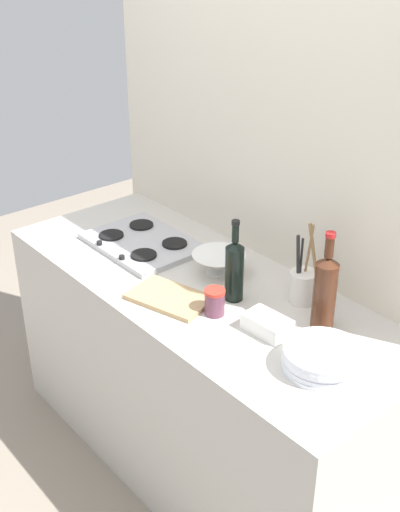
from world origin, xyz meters
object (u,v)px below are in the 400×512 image
Objects in this scene: wine_bottle_mid_left at (234,269)px; utensil_crock at (303,285)px; condiment_jar_front at (215,302)px; wine_bottle_leftmost at (325,290)px; cutting_board at (170,298)px; butter_dish at (267,325)px; stovetop_hob at (143,242)px; mixing_bowl at (219,263)px; plate_stack at (322,358)px.

utensil_crock is at bearing 46.16° from wine_bottle_mid_left.
utensil_crock is at bearing 64.85° from condiment_jar_front.
cutting_board is (-0.47, -0.30, -0.14)m from wine_bottle_leftmost.
butter_dish is at bearing -119.62° from wine_bottle_leftmost.
wine_bottle_leftmost is at bearing 60.38° from butter_dish.
butter_dish is at bearing -76.47° from utensil_crock.
condiment_jar_front reaches higher than butter_dish.
condiment_jar_front is (0.03, -0.12, -0.08)m from wine_bottle_mid_left.
stovetop_hob is 1.50× the size of utensil_crock.
utensil_crock reaches higher than stovetop_hob.
wine_bottle_leftmost is 1.69× the size of mixing_bowl.
wine_bottle_mid_left reaches higher than condiment_jar_front.
mixing_bowl is at bearing 97.15° from cutting_board.
stovetop_hob is at bearing -172.72° from wine_bottle_leftmost.
utensil_crock is at bearing 103.53° from butter_dish.
stovetop_hob is 0.77m from utensil_crock.
stovetop_hob is 1.06m from plate_stack.
stovetop_hob is at bearing 176.44° from plate_stack.
wine_bottle_mid_left is at bearing -133.84° from utensil_crock.
wine_bottle_mid_left is (-0.33, -0.11, -0.02)m from wine_bottle_leftmost.
wine_bottle_mid_left is 0.15m from condiment_jar_front.
stovetop_hob is 0.80m from butter_dish.
cutting_board is at bearing -82.85° from mixing_bowl.
plate_stack reaches higher than butter_dish.
plate_stack is 0.81× the size of wine_bottle_mid_left.
mixing_bowl is 1.34× the size of butter_dish.
stovetop_hob is 0.46m from cutting_board.
plate_stack is at bearing 10.58° from cutting_board.
wine_bottle_leftmost is 0.39m from condiment_jar_front.
condiment_jar_front reaches higher than plate_stack.
wine_bottle_leftmost is 1.21× the size of cutting_board.
condiment_jar_front reaches higher than mixing_bowl.
plate_stack is 0.45m from condiment_jar_front.
utensil_crock is at bearing 15.04° from mixing_bowl.
wine_bottle_mid_left is at bearing 171.77° from plate_stack.
wine_bottle_leftmost is 1.13× the size of wine_bottle_mid_left.
wine_bottle_mid_left and utensil_crock have the same top height.
condiment_jar_front is at bearing -11.09° from stovetop_hob.
plate_stack is 0.81× the size of utensil_crock.
plate_stack is (1.05, -0.07, 0.02)m from stovetop_hob.
mixing_bowl is 0.28m from cutting_board.
wine_bottle_mid_left is at bearing -161.44° from wine_bottle_leftmost.
utensil_crock is (0.35, 0.10, 0.02)m from mixing_bowl.
butter_dish is at bearing 17.31° from condiment_jar_front.
wine_bottle_mid_left is at bearing 165.55° from butter_dish.
stovetop_hob is 2.24× the size of mixing_bowl.
wine_bottle_leftmost is at bearing 7.28° from stovetop_hob.
plate_stack is 0.50m from wine_bottle_mid_left.
plate_stack is at bearing 6.61° from condiment_jar_front.
cutting_board is at bearing -127.93° from wine_bottle_mid_left.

